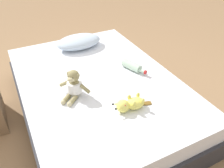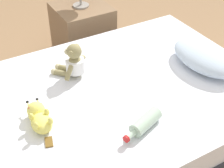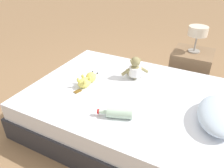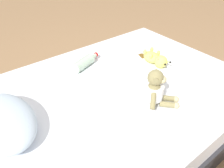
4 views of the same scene
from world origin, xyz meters
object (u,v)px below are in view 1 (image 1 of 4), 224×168
(glass_bottle, at_px, (132,66))
(plush_yellow_creature, at_px, (130,104))
(bed, at_px, (98,95))
(pillow, at_px, (79,42))
(plush_monkey, at_px, (74,86))

(glass_bottle, bearing_deg, plush_yellow_creature, -122.77)
(bed, bearing_deg, glass_bottle, -1.29)
(pillow, bearing_deg, plush_monkey, -112.37)
(plush_yellow_creature, relative_size, glass_bottle, 1.21)
(plush_yellow_creature, bearing_deg, glass_bottle, 57.23)
(plush_monkey, distance_m, glass_bottle, 0.65)
(plush_monkey, bearing_deg, plush_yellow_creature, -47.55)
(bed, distance_m, plush_monkey, 0.41)
(plush_monkey, xyz_separation_m, glass_bottle, (0.63, 0.13, -0.06))
(plush_monkey, relative_size, glass_bottle, 0.94)
(bed, height_order, pillow, pillow)
(plush_yellow_creature, height_order, glass_bottle, plush_yellow_creature)
(glass_bottle, bearing_deg, plush_monkey, -168.67)
(bed, relative_size, glass_bottle, 7.26)
(bed, bearing_deg, pillow, 83.91)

